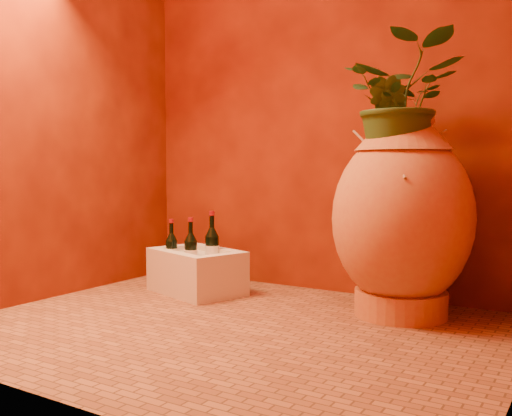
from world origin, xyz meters
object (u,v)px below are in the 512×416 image
Objects in this scene: wine_bottle_c at (172,251)px; wall_tap at (395,151)px; wine_bottle_b at (212,248)px; stone_basin at (197,272)px; amphora at (402,217)px; wine_bottle_a at (191,252)px.

wall_tap reaches higher than wine_bottle_c.
wine_bottle_b is at bearing 26.47° from wine_bottle_c.
stone_basin is at bearing -129.99° from wine_bottle_b.
amphora is 0.45m from wall_tap.
wine_bottle_c is (-0.16, -0.04, 0.12)m from stone_basin.
stone_basin is 3.46× the size of wall_tap.
amphora is 5.46× the size of wall_tap.
wine_bottle_a is at bearing -110.59° from wine_bottle_b.
amphora is 1.58× the size of stone_basin.
wine_bottle_b reaches higher than wine_bottle_a.
amphora is at bearing 6.65° from wine_bottle_c.
wine_bottle_b is (0.05, 0.14, 0.01)m from wine_bottle_a.
wall_tap reaches higher than stone_basin.
amphora reaches higher than wine_bottle_a.
wine_bottle_b is at bearing 69.41° from wine_bottle_a.
amphora is at bearing 8.94° from wine_bottle_a.
wall_tap is at bearing 116.23° from amphora.
wine_bottle_b is at bearing 50.01° from stone_basin.
wine_bottle_c is 1.45m from wall_tap.
amphora is at bearing -63.77° from wall_tap.
stone_basin is at bearing -174.25° from amphora.
wall_tap is (1.09, 0.38, 0.72)m from stone_basin.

